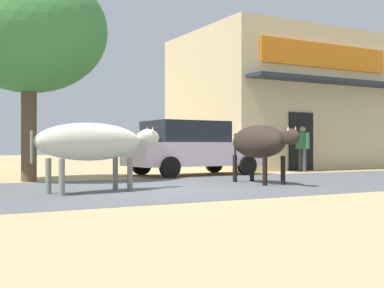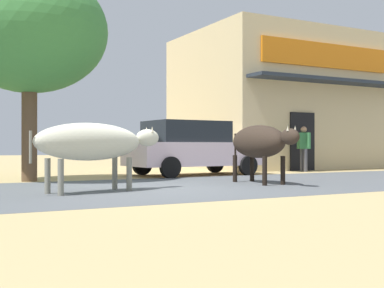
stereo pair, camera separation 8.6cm
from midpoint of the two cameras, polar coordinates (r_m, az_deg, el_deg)
name	(u,v)px [view 1 (the left image)]	position (r m, az deg, el deg)	size (l,w,h in m)	color
ground	(150,188)	(10.93, -4.91, -4.91)	(80.00, 80.00, 0.00)	tan
asphalt_road	(150,188)	(10.93, -4.91, -4.90)	(72.00, 5.81, 0.00)	#54585D
storefront_right_club	(275,103)	(22.00, 9.17, 4.57)	(7.50, 6.86, 5.44)	#D2BB8A
roadside_tree	(29,31)	(13.81, -17.87, 11.87)	(3.92, 3.92, 5.37)	brown
parked_hatchback_car	(191,148)	(15.59, -0.22, -0.40)	(4.22, 2.15, 1.64)	silver
cow_near_brown	(93,142)	(10.07, -11.19, 0.18)	(2.87, 1.26, 1.34)	beige
cow_far_dark	(259,142)	(12.25, 7.32, 0.21)	(0.77, 2.56, 1.39)	#31251D
pedestrian_by_shop	(303,145)	(18.12, 12.08, -0.14)	(0.46, 0.61, 1.57)	#3F3F47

